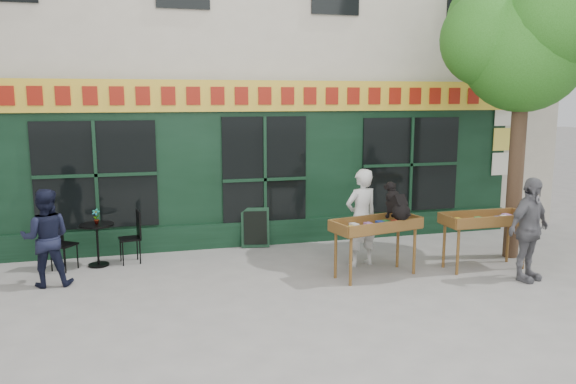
% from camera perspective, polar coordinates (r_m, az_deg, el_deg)
% --- Properties ---
extents(ground, '(80.00, 80.00, 0.00)m').
position_cam_1_polar(ground, '(9.36, 0.80, -8.92)').
color(ground, slate).
rests_on(ground, ground).
extents(building, '(14.00, 7.26, 10.00)m').
position_cam_1_polar(building, '(14.85, -5.69, 17.31)').
color(building, beige).
rests_on(building, ground).
extents(street_tree, '(3.05, 2.90, 5.60)m').
position_cam_1_polar(street_tree, '(11.22, 22.94, 14.67)').
color(street_tree, '#382619').
rests_on(street_tree, ground).
extents(book_cart_center, '(1.60, 0.95, 0.99)m').
position_cam_1_polar(book_cart_center, '(9.45, 8.94, -3.67)').
color(book_cart_center, brown).
rests_on(book_cart_center, ground).
extents(dog, '(0.47, 0.66, 0.60)m').
position_cam_1_polar(dog, '(9.46, 11.08, -0.82)').
color(dog, black).
rests_on(dog, book_cart_center).
extents(woman, '(0.71, 0.55, 1.74)m').
position_cam_1_polar(woman, '(10.02, 7.45, -2.59)').
color(woman, silver).
rests_on(woman, ground).
extents(book_cart_right, '(1.50, 0.63, 0.99)m').
position_cam_1_polar(book_cart_right, '(10.35, 19.40, -2.94)').
color(book_cart_right, brown).
rests_on(book_cart_right, ground).
extents(man_right, '(1.08, 0.74, 1.71)m').
position_cam_1_polar(man_right, '(9.93, 23.27, -3.51)').
color(man_right, '#5E5E63').
rests_on(man_right, ground).
extents(bistro_table, '(0.60, 0.60, 0.76)m').
position_cam_1_polar(bistro_table, '(10.52, -18.82, -4.27)').
color(bistro_table, black).
rests_on(bistro_table, ground).
extents(bistro_chair_left, '(0.51, 0.51, 0.95)m').
position_cam_1_polar(bistro_chair_left, '(10.53, -22.22, -4.37)').
color(bistro_chair_left, black).
rests_on(bistro_chair_left, ground).
extents(bistro_chair_right, '(0.42, 0.41, 0.95)m').
position_cam_1_polar(bistro_chair_right, '(10.55, -15.34, -3.98)').
color(bistro_chair_right, black).
rests_on(bistro_chair_right, ground).
extents(potted_plant, '(0.17, 0.14, 0.27)m').
position_cam_1_polar(potted_plant, '(10.44, -18.92, -2.36)').
color(potted_plant, gray).
rests_on(potted_plant, bistro_table).
extents(man_left, '(0.77, 0.60, 1.57)m').
position_cam_1_polar(man_left, '(9.67, -23.38, -4.29)').
color(man_left, black).
rests_on(man_left, ground).
extents(chalkboard, '(0.58, 0.27, 0.79)m').
position_cam_1_polar(chalkboard, '(11.25, -3.34, -3.64)').
color(chalkboard, black).
rests_on(chalkboard, ground).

